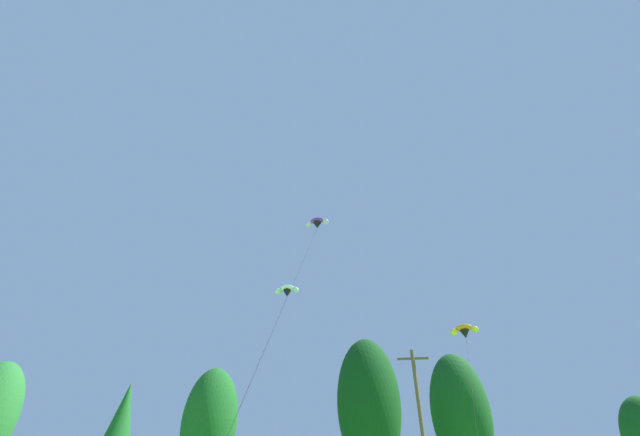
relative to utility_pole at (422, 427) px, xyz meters
name	(u,v)px	position (x,y,z in m)	size (l,w,h in m)	color
treeline_tree_b	(119,429)	(-28.26, 13.00, 1.80)	(4.17, 4.17, 11.68)	#472D19
treeline_tree_c	(210,422)	(-18.31, 11.10, 2.03)	(5.17, 5.17, 12.46)	#472D19
treeline_tree_d	(369,403)	(-3.20, 9.16, 3.15)	(5.66, 5.66, 14.31)	#472D19
treeline_tree_e	(460,412)	(5.50, 13.00, 2.82)	(5.52, 5.52, 13.78)	#472D19
utility_pole	(422,427)	(0.00, 0.00, 0.00)	(2.20, 0.26, 10.50)	brown
parafoil_kite_high_purple	(317,223)	(-6.91, -0.43, 16.32)	(5.06, 9.72, 20.80)	purple
parafoil_kite_mid_orange	(464,331)	(4.99, 3.67, 7.51)	(5.61, 14.86, 11.98)	orange
parafoil_kite_far_white	(287,291)	(-9.32, -0.49, 9.83)	(2.58, 9.60, 14.24)	white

